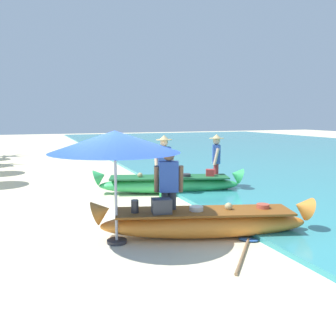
# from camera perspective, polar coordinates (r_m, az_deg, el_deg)

# --- Properties ---
(ground_plane) EXTENTS (80.00, 80.00, 0.00)m
(ground_plane) POSITION_cam_1_polar(r_m,az_deg,el_deg) (7.63, -6.42, -9.24)
(ground_plane) COLOR beige
(boat_orange_foreground) EXTENTS (4.18, 1.84, 0.81)m
(boat_orange_foreground) POSITION_cam_1_polar(r_m,az_deg,el_deg) (6.98, 5.57, -8.39)
(boat_orange_foreground) COLOR orange
(boat_orange_foreground) RESTS_ON ground
(boat_green_midground) EXTENTS (4.41, 1.96, 0.80)m
(boat_green_midground) POSITION_cam_1_polar(r_m,az_deg,el_deg) (10.79, 0.22, -2.48)
(boat_green_midground) COLOR #38B760
(boat_green_midground) RESTS_ON ground
(person_vendor_hatted) EXTENTS (0.57, 0.44, 1.75)m
(person_vendor_hatted) POSITION_cam_1_polar(r_m,az_deg,el_deg) (10.17, -0.61, 1.01)
(person_vendor_hatted) COLOR green
(person_vendor_hatted) RESTS_ON ground
(person_tourist_customer) EXTENTS (0.58, 0.36, 1.66)m
(person_tourist_customer) POSITION_cam_1_polar(r_m,az_deg,el_deg) (6.89, 0.12, -3.03)
(person_tourist_customer) COLOR #333842
(person_tourist_customer) RESTS_ON ground
(person_vendor_assistant) EXTENTS (0.44, 0.58, 1.72)m
(person_vendor_assistant) POSITION_cam_1_polar(r_m,az_deg,el_deg) (11.26, 7.54, 1.59)
(person_vendor_assistant) COLOR #B2383D
(person_vendor_assistant) RESTS_ON ground
(patio_umbrella_large) EXTENTS (2.30, 2.30, 2.03)m
(patio_umbrella_large) POSITION_cam_1_polar(r_m,az_deg,el_deg) (6.41, -8.33, 4.04)
(patio_umbrella_large) COLOR #B7B7BC
(patio_umbrella_large) RESTS_ON ground
(paddle) EXTENTS (1.22, 1.41, 0.05)m
(paddle) POSITION_cam_1_polar(r_m,az_deg,el_deg) (6.49, 11.96, -12.28)
(paddle) COLOR #8E6B47
(paddle) RESTS_ON ground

